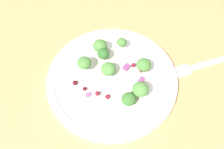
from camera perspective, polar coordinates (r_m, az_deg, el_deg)
ground_plane at (r=58.50cm, az=1.60°, el=0.60°), size 180.00×180.00×2.00cm
plate at (r=55.27cm, az=0.00°, el=-1.02°), size 24.76×24.76×1.70cm
dressing_pool at (r=54.90cm, az=0.00°, el=-0.78°), size 14.36×14.36×0.20cm
broccoli_floret_0 at (r=54.55cm, az=6.22°, el=1.86°), size 2.79×2.79×2.83cm
broccoli_floret_1 at (r=51.19cm, az=3.69°, el=-4.80°), size 2.58×2.58×2.61cm
broccoli_floret_2 at (r=54.52cm, az=-5.48°, el=2.54°), size 2.66×2.66×2.69cm
broccoli_floret_3 at (r=57.51cm, az=1.90°, el=6.31°), size 1.96×1.96×1.99cm
broccoli_floret_4 at (r=55.72cm, az=-1.71°, el=4.06°), size 2.34×2.34×2.37cm
broccoli_floret_5 at (r=57.03cm, az=-2.34°, el=5.63°), size 2.80×2.80×2.84cm
broccoli_floret_6 at (r=53.97cm, az=-0.70°, el=1.04°), size 2.79×2.79×2.82cm
broccoli_floret_7 at (r=51.30cm, az=5.59°, el=-2.95°), size 2.94×2.94×2.98cm
cranberry_0 at (r=52.31cm, az=4.04°, el=-3.93°), size 0.88×0.88×0.88cm
cranberry_1 at (r=54.12cm, az=-7.28°, el=-1.63°), size 0.95×0.95×0.95cm
cranberry_2 at (r=56.09cm, az=4.23°, el=1.84°), size 0.87×0.87×0.87cm
cranberry_3 at (r=52.55cm, az=-0.87°, el=-4.38°), size 0.92×0.92×0.92cm
cranberry_4 at (r=52.39cm, az=-2.86°, el=-3.71°), size 0.88×0.88×0.88cm
cranberry_5 at (r=53.37cm, az=-5.39°, el=-2.79°), size 0.75×0.75×0.75cm
cranberry_6 at (r=55.62cm, az=5.71°, el=0.75°), size 0.75×0.75×0.75cm
onion_bit_0 at (r=57.90cm, az=-1.44°, el=4.68°), size 1.31×1.27×0.53cm
onion_bit_1 at (r=53.08cm, az=-4.66°, el=-4.01°), size 1.07×0.92×0.48cm
onion_bit_2 at (r=53.60cm, az=5.32°, el=-3.28°), size 1.37×1.50×0.36cm
onion_bit_3 at (r=54.75cm, az=5.78°, el=-1.14°), size 1.63×1.61×0.43cm
onion_bit_4 at (r=55.66cm, az=2.86°, el=1.43°), size 1.72×1.72×0.54cm
fork at (r=61.35cm, az=18.61°, el=2.21°), size 18.65×4.73×0.50cm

